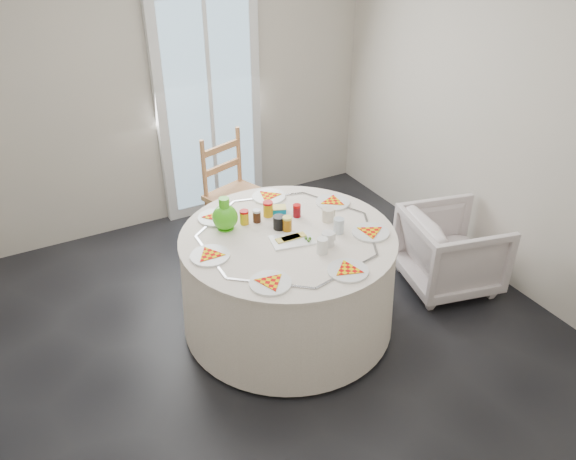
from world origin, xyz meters
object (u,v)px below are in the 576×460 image
armchair (452,243)px  green_pitcher (225,214)px  table (288,281)px  wooden_chair (238,200)px

armchair → green_pitcher: 1.83m
table → green_pitcher: bearing=139.6°
wooden_chair → green_pitcher: bearing=-137.6°
table → wooden_chair: wooden_chair is taller
armchair → wooden_chair: bearing=56.3°
table → green_pitcher: size_ratio=6.64×
table → wooden_chair: bearing=83.6°
armchair → table: bearing=95.2°
wooden_chair → armchair: 1.81m
wooden_chair → armchair: bearing=-65.9°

